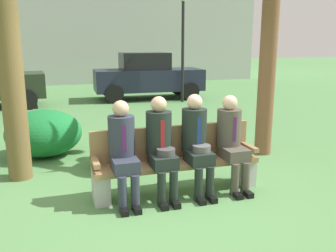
# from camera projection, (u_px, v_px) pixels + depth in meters

# --- Properties ---
(ground_plane) EXTENTS (80.00, 80.00, 0.00)m
(ground_plane) POSITION_uv_depth(u_px,v_px,m) (165.00, 198.00, 4.80)
(ground_plane) COLOR #51834A
(park_bench) EXTENTS (2.28, 0.44, 0.90)m
(park_bench) POSITION_uv_depth(u_px,v_px,m) (176.00, 161.00, 4.97)
(park_bench) COLOR #99754C
(park_bench) RESTS_ON ground
(seated_man_leftmost) EXTENTS (0.34, 0.72, 1.32)m
(seated_man_leftmost) POSITION_uv_depth(u_px,v_px,m) (123.00, 147.00, 4.56)
(seated_man_leftmost) COLOR #2D3342
(seated_man_leftmost) RESTS_ON ground
(seated_man_centerleft) EXTENTS (0.34, 0.72, 1.34)m
(seated_man_centerleft) POSITION_uv_depth(u_px,v_px,m) (161.00, 143.00, 4.71)
(seated_man_centerleft) COLOR #1E2823
(seated_man_centerleft) RESTS_ON ground
(seated_man_centerright) EXTENTS (0.34, 0.72, 1.35)m
(seated_man_centerright) POSITION_uv_depth(u_px,v_px,m) (197.00, 139.00, 4.86)
(seated_man_centerright) COLOR #1E2823
(seated_man_centerright) RESTS_ON ground
(seated_man_rightmost) EXTENTS (0.34, 0.72, 1.32)m
(seated_man_rightmost) POSITION_uv_depth(u_px,v_px,m) (231.00, 137.00, 5.02)
(seated_man_rightmost) COLOR #4C473D
(seated_man_rightmost) RESTS_ON ground
(shrub_near_bench) EXTENTS (1.03, 0.94, 0.64)m
(shrub_near_bench) POSITION_uv_depth(u_px,v_px,m) (122.00, 149.00, 5.92)
(shrub_near_bench) COLOR #35692C
(shrub_near_bench) RESTS_ON ground
(shrub_mid_lawn) EXTENTS (1.35, 1.24, 0.84)m
(shrub_mid_lawn) POSITION_uv_depth(u_px,v_px,m) (44.00, 133.00, 6.54)
(shrub_mid_lawn) COLOR #1A7332
(shrub_mid_lawn) RESTS_ON ground
(parked_car_far) EXTENTS (3.97, 1.85, 1.68)m
(parked_car_far) POSITION_uv_depth(u_px,v_px,m) (148.00, 76.00, 13.22)
(parked_car_far) COLOR #1E2338
(parked_car_far) RESTS_ON ground
(street_lamp) EXTENTS (0.24, 0.24, 3.60)m
(street_lamp) POSITION_uv_depth(u_px,v_px,m) (183.00, 37.00, 12.19)
(street_lamp) COLOR black
(street_lamp) RESTS_ON ground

